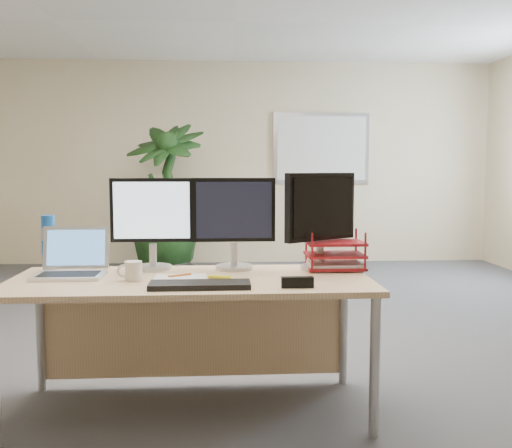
{
  "coord_description": "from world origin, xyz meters",
  "views": [
    {
      "loc": [
        -0.1,
        -3.73,
        1.27
      ],
      "look_at": [
        0.12,
        0.35,
        0.88
      ],
      "focal_mm": 40.0,
      "sensor_mm": 36.0,
      "label": 1
    }
  ],
  "objects": [
    {
      "name": "yellow_highlighter",
      "position": [
        -0.13,
        -0.85,
        0.72
      ],
      "size": [
        0.12,
        0.05,
        0.02
      ],
      "primitive_type": "cylinder",
      "rotation": [
        0.0,
        1.57,
        -0.29
      ],
      "color": "yellow",
      "rests_on": "desk"
    },
    {
      "name": "whiteboard",
      "position": [
        1.2,
        3.97,
        1.55
      ],
      "size": [
        1.3,
        0.04,
        0.95
      ],
      "color": "#BAB9BF",
      "rests_on": "back_wall"
    },
    {
      "name": "monitor_dark",
      "position": [
        0.43,
        -0.6,
        1.02
      ],
      "size": [
        0.43,
        0.3,
        0.54
      ],
      "color": "#ACACB1",
      "rests_on": "desk"
    },
    {
      "name": "back_wall",
      "position": [
        0.0,
        4.0,
        1.35
      ],
      "size": [
        7.0,
        0.04,
        2.7
      ],
      "primitive_type": "cube",
      "color": "beige",
      "rests_on": "floor"
    },
    {
      "name": "monitor_right",
      "position": [
        -0.05,
        -0.57,
        1.0
      ],
      "size": [
        0.46,
        0.21,
        0.51
      ],
      "color": "#ACACB1",
      "rests_on": "desk"
    },
    {
      "name": "spiral_notebook",
      "position": [
        -0.33,
        -0.85,
        0.72
      ],
      "size": [
        0.27,
        0.2,
        0.01
      ],
      "primitive_type": "cube",
      "rotation": [
        0.0,
        0.0,
        0.02
      ],
      "color": "white",
      "rests_on": "desk"
    },
    {
      "name": "coffee_mug",
      "position": [
        -0.57,
        -0.87,
        0.76
      ],
      "size": [
        0.13,
        0.09,
        0.1
      ],
      "color": "white",
      "rests_on": "desk"
    },
    {
      "name": "keyboard",
      "position": [
        -0.22,
        -1.06,
        0.72
      ],
      "size": [
        0.48,
        0.16,
        0.03
      ],
      "primitive_type": "cube",
      "rotation": [
        0.0,
        0.0,
        0.01
      ],
      "color": "black",
      "rests_on": "desk"
    },
    {
      "name": "floor",
      "position": [
        0.0,
        0.0,
        0.0
      ],
      "size": [
        8.0,
        8.0,
        0.0
      ],
      "primitive_type": "plane",
      "color": "#4B4B50",
      "rests_on": "ground"
    },
    {
      "name": "laptop",
      "position": [
        -0.91,
        -0.71,
        0.77
      ],
      "size": [
        0.35,
        0.31,
        0.25
      ],
      "color": "silver",
      "rests_on": "desk"
    },
    {
      "name": "monitor_left",
      "position": [
        -0.51,
        -0.55,
        1.0
      ],
      "size": [
        0.46,
        0.21,
        0.51
      ],
      "color": "#ACACB1",
      "rests_on": "desk"
    },
    {
      "name": "stapler",
      "position": [
        0.24,
        -1.09,
        0.74
      ],
      "size": [
        0.15,
        0.04,
        0.05
      ],
      "primitive_type": "cube",
      "rotation": [
        0.0,
        0.0,
        0.01
      ],
      "color": "black",
      "rests_on": "desk"
    },
    {
      "name": "letter_tray",
      "position": [
        0.51,
        -0.61,
        0.78
      ],
      "size": [
        0.32,
        0.24,
        0.15
      ],
      "color": "maroon",
      "rests_on": "desk"
    },
    {
      "name": "orange_pen",
      "position": [
        -0.34,
        -0.82,
        0.73
      ],
      "size": [
        0.12,
        0.07,
        0.01
      ],
      "primitive_type": "cylinder",
      "rotation": [
        0.0,
        1.57,
        0.5
      ],
      "color": "orange",
      "rests_on": "spiral_notebook"
    },
    {
      "name": "water_bottle",
      "position": [
        -1.07,
        -0.56,
        0.86
      ],
      "size": [
        0.08,
        0.08,
        0.31
      ],
      "color": "#A9B7C7",
      "rests_on": "desk"
    },
    {
      "name": "floor_plant",
      "position": [
        -0.83,
        3.24,
        0.75
      ],
      "size": [
        1.08,
        1.08,
        1.5
      ],
      "primitive_type": "imported",
      "rotation": [
        0.0,
        0.0,
        -0.36
      ],
      "color": "#123412",
      "rests_on": "floor"
    },
    {
      "name": "desk",
      "position": [
        -0.28,
        -0.73,
        0.56
      ],
      "size": [
        1.85,
        0.79,
        0.71
      ],
      "color": "tan",
      "rests_on": "floor"
    }
  ]
}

